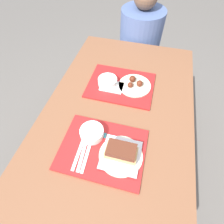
{
  "coord_description": "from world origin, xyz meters",
  "views": [
    {
      "loc": [
        0.13,
        -0.58,
        1.59
      ],
      "look_at": [
        -0.02,
        -0.0,
        0.78
      ],
      "focal_mm": 28.0,
      "sensor_mm": 36.0,
      "label": 1
    }
  ],
  "objects_px": {
    "tray_near": "(102,149)",
    "wings_plate_far": "(135,84)",
    "bowl_coleslaw_near": "(92,132)",
    "brisket_sandwich_plate": "(121,153)",
    "person_seated_across": "(141,33)",
    "bowl_coleslaw_far": "(108,81)",
    "tray_far": "(121,85)"
  },
  "relations": [
    {
      "from": "tray_far",
      "to": "bowl_coleslaw_far",
      "type": "xyz_separation_m",
      "value": [
        -0.09,
        -0.02,
        0.03
      ]
    },
    {
      "from": "wings_plate_far",
      "to": "tray_near",
      "type": "bearing_deg",
      "value": -99.04
    },
    {
      "from": "tray_far",
      "to": "tray_near",
      "type": "bearing_deg",
      "value": -88.5
    },
    {
      "from": "bowl_coleslaw_near",
      "to": "brisket_sandwich_plate",
      "type": "xyz_separation_m",
      "value": [
        0.18,
        -0.08,
        0.0
      ]
    },
    {
      "from": "tray_near",
      "to": "tray_far",
      "type": "xyz_separation_m",
      "value": [
        -0.01,
        0.48,
        0.0
      ]
    },
    {
      "from": "tray_near",
      "to": "bowl_coleslaw_near",
      "type": "bearing_deg",
      "value": 140.24
    },
    {
      "from": "wings_plate_far",
      "to": "person_seated_across",
      "type": "height_order",
      "value": "person_seated_across"
    },
    {
      "from": "brisket_sandwich_plate",
      "to": "tray_near",
      "type": "bearing_deg",
      "value": 172.12
    },
    {
      "from": "bowl_coleslaw_near",
      "to": "wings_plate_far",
      "type": "distance_m",
      "value": 0.46
    },
    {
      "from": "tray_near",
      "to": "wings_plate_far",
      "type": "height_order",
      "value": "wings_plate_far"
    },
    {
      "from": "tray_near",
      "to": "brisket_sandwich_plate",
      "type": "bearing_deg",
      "value": -7.88
    },
    {
      "from": "tray_near",
      "to": "tray_far",
      "type": "bearing_deg",
      "value": 91.5
    },
    {
      "from": "tray_near",
      "to": "wings_plate_far",
      "type": "xyz_separation_m",
      "value": [
        0.08,
        0.49,
        0.02
      ]
    },
    {
      "from": "tray_far",
      "to": "brisket_sandwich_plate",
      "type": "height_order",
      "value": "brisket_sandwich_plate"
    },
    {
      "from": "bowl_coleslaw_near",
      "to": "tray_far",
      "type": "bearing_deg",
      "value": 81.32
    },
    {
      "from": "tray_near",
      "to": "person_seated_across",
      "type": "height_order",
      "value": "person_seated_across"
    },
    {
      "from": "bowl_coleslaw_near",
      "to": "wings_plate_far",
      "type": "relative_size",
      "value": 0.59
    },
    {
      "from": "brisket_sandwich_plate",
      "to": "person_seated_across",
      "type": "distance_m",
      "value": 1.26
    },
    {
      "from": "tray_near",
      "to": "person_seated_across",
      "type": "bearing_deg",
      "value": 89.52
    },
    {
      "from": "bowl_coleslaw_far",
      "to": "wings_plate_far",
      "type": "relative_size",
      "value": 0.59
    },
    {
      "from": "tray_far",
      "to": "brisket_sandwich_plate",
      "type": "distance_m",
      "value": 0.51
    },
    {
      "from": "tray_near",
      "to": "wings_plate_far",
      "type": "distance_m",
      "value": 0.5
    },
    {
      "from": "bowl_coleslaw_near",
      "to": "wings_plate_far",
      "type": "height_order",
      "value": "wings_plate_far"
    },
    {
      "from": "tray_near",
      "to": "tray_far",
      "type": "height_order",
      "value": "same"
    },
    {
      "from": "bowl_coleslaw_far",
      "to": "person_seated_across",
      "type": "bearing_deg",
      "value": 81.98
    },
    {
      "from": "tray_far",
      "to": "bowl_coleslaw_far",
      "type": "distance_m",
      "value": 0.09
    },
    {
      "from": "wings_plate_far",
      "to": "person_seated_across",
      "type": "relative_size",
      "value": 0.32
    },
    {
      "from": "tray_far",
      "to": "bowl_coleslaw_near",
      "type": "distance_m",
      "value": 0.42
    },
    {
      "from": "tray_near",
      "to": "bowl_coleslaw_far",
      "type": "height_order",
      "value": "bowl_coleslaw_far"
    },
    {
      "from": "tray_far",
      "to": "wings_plate_far",
      "type": "distance_m",
      "value": 0.09
    },
    {
      "from": "bowl_coleslaw_far",
      "to": "wings_plate_far",
      "type": "height_order",
      "value": "wings_plate_far"
    },
    {
      "from": "brisket_sandwich_plate",
      "to": "bowl_coleslaw_near",
      "type": "bearing_deg",
      "value": 156.33
    }
  ]
}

